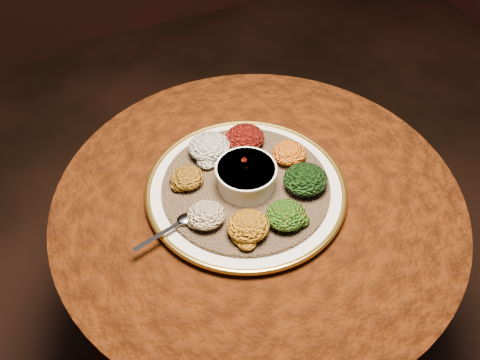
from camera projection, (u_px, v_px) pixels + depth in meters
name	position (u px, v px, depth m)	size (l,w,h in m)	color
table	(257.00, 244.00, 1.38)	(0.96, 0.96, 0.73)	black
platter	(246.00, 190.00, 1.25)	(0.56, 0.56, 0.02)	silver
injera	(246.00, 187.00, 1.24)	(0.39, 0.39, 0.01)	olive
stew_bowl	(246.00, 175.00, 1.21)	(0.14, 0.14, 0.06)	white
spoon	(183.00, 221.00, 1.16)	(0.15, 0.06, 0.01)	silver
portion_ayib	(209.00, 147.00, 1.29)	(0.10, 0.10, 0.05)	silver
portion_kitfo	(245.00, 138.00, 1.31)	(0.10, 0.09, 0.05)	black
portion_tikil	(289.00, 153.00, 1.28)	(0.08, 0.08, 0.04)	#AB7A0E
portion_gomen	(305.00, 179.00, 1.21)	(0.10, 0.10, 0.05)	black
portion_mixveg	(286.00, 215.00, 1.15)	(0.09, 0.08, 0.04)	#A5360A
portion_kik	(248.00, 226.00, 1.13)	(0.09, 0.09, 0.04)	#98580D
portion_timatim	(206.00, 215.00, 1.15)	(0.08, 0.08, 0.04)	#730806
portion_shiro	(187.00, 178.00, 1.23)	(0.08, 0.07, 0.04)	#8C5310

